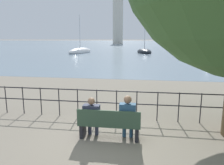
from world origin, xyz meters
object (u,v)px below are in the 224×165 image
(park_bench, at_px, (109,125))
(seated_person_left, at_px, (92,115))
(sailboat_3, at_px, (144,52))
(sailboat_0, at_px, (80,51))
(sailboat_2, at_px, (212,61))
(harbor_lighthouse, at_px, (118,17))
(seated_person_right, at_px, (128,115))

(park_bench, distance_m, seated_person_left, 0.57)
(sailboat_3, bearing_deg, sailboat_0, 172.79)
(seated_person_left, height_order, sailboat_0, sailboat_0)
(sailboat_0, relative_size, sailboat_2, 0.69)
(harbor_lighthouse, bearing_deg, sailboat_0, -88.49)
(sailboat_0, bearing_deg, park_bench, -59.60)
(sailboat_3, bearing_deg, seated_person_left, -107.24)
(seated_person_right, bearing_deg, seated_person_left, 179.82)
(sailboat_2, height_order, sailboat_3, sailboat_2)
(park_bench, bearing_deg, sailboat_0, 107.91)
(seated_person_right, relative_size, sailboat_0, 0.16)
(seated_person_right, relative_size, harbor_lighthouse, 0.04)
(seated_person_left, height_order, sailboat_3, sailboat_3)
(seated_person_right, height_order, sailboat_0, sailboat_0)
(sailboat_0, height_order, sailboat_2, sailboat_2)
(park_bench, relative_size, sailboat_3, 0.24)
(seated_person_right, xyz_separation_m, sailboat_0, (-12.24, 36.18, -0.39))
(sailboat_0, bearing_deg, sailboat_2, -25.00)
(seated_person_right, bearing_deg, harbor_lighthouse, 97.21)
(seated_person_right, distance_m, sailboat_0, 38.19)
(seated_person_left, bearing_deg, harbor_lighthouse, 96.69)
(park_bench, xyz_separation_m, sailboat_0, (-11.72, 36.25, -0.11))
(seated_person_left, distance_m, sailboat_0, 37.87)
(seated_person_left, distance_m, harbor_lighthouse, 114.13)
(park_bench, relative_size, sailboat_0, 0.22)
(park_bench, xyz_separation_m, sailboat_3, (0.80, 38.02, -0.16))
(seated_person_right, relative_size, sailboat_2, 0.11)
(park_bench, bearing_deg, seated_person_right, 8.02)
(sailboat_3, relative_size, harbor_lighthouse, 0.25)
(seated_person_right, bearing_deg, sailboat_0, 108.69)
(sailboat_3, height_order, harbor_lighthouse, harbor_lighthouse)
(seated_person_right, xyz_separation_m, sailboat_3, (0.28, 37.94, -0.43))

